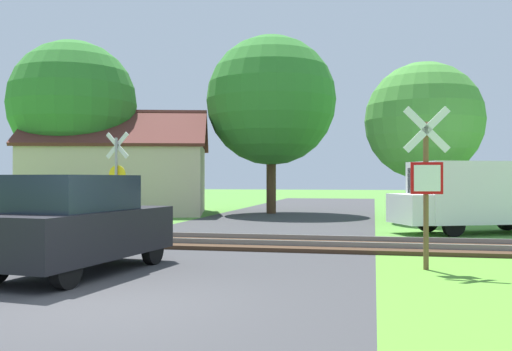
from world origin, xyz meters
TOP-DOWN VIEW (x-y plane):
  - ground_plane at (0.00, 0.00)m, footprint 160.00×160.00m
  - road_asphalt at (0.00, 2.00)m, footprint 7.43×80.00m
  - rail_track at (0.00, 7.21)m, footprint 60.00×2.60m
  - stop_sign_near at (4.64, 3.99)m, footprint 0.87×0.20m
  - crossing_sign_far at (-4.55, 10.14)m, footprint 0.87×0.20m
  - house at (-8.49, 18.78)m, footprint 9.87×8.45m
  - tree_left at (-10.63, 18.09)m, footprint 6.13×6.13m
  - tree_center at (-1.28, 20.45)m, footprint 6.36×6.36m
  - tree_right at (5.62, 16.28)m, footprint 4.64×4.64m
  - mail_truck at (6.82, 11.69)m, footprint 5.23×3.64m
  - parked_car at (-1.52, 2.29)m, footprint 2.12×4.17m

SIDE VIEW (x-z plane):
  - ground_plane at x=0.00m, z-range 0.00..0.00m
  - road_asphalt at x=0.00m, z-range 0.00..0.01m
  - rail_track at x=0.00m, z-range -0.05..0.17m
  - parked_car at x=-1.52m, z-range 0.00..1.78m
  - mail_truck at x=6.82m, z-range 0.12..2.36m
  - stop_sign_near at x=4.64m, z-range 0.17..3.24m
  - house at x=-8.49m, z-range -0.75..4.33m
  - crossing_sign_far at x=-4.55m, z-range 0.24..3.48m
  - tree_right at x=5.62m, z-range 0.83..7.15m
  - tree_left at x=-10.63m, z-range 1.13..9.52m
  - tree_center at x=-1.28m, z-range 1.18..9.92m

